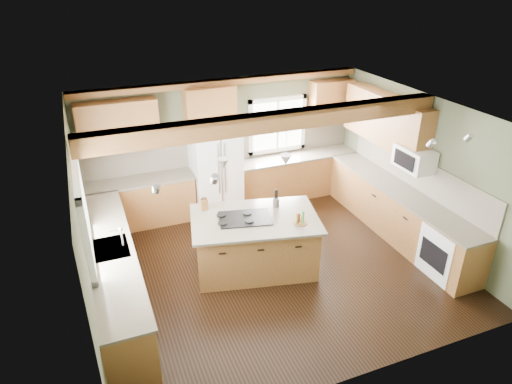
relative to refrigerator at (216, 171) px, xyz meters
name	(u,v)px	position (x,y,z in m)	size (l,w,h in m)	color
floor	(273,265)	(0.30, -2.12, -0.90)	(5.60, 5.60, 0.00)	black
ceiling	(276,114)	(0.30, -2.12, 1.70)	(5.60, 5.60, 0.00)	silver
wall_back	(224,143)	(0.30, 0.38, 0.40)	(5.60, 5.60, 0.00)	#4F553C
wall_left	(83,231)	(-2.50, -2.12, 0.40)	(5.00, 5.00, 0.00)	#4F553C
wall_right	(420,169)	(3.10, -2.12, 0.40)	(5.00, 5.00, 0.00)	#4F553C
ceiling_beam	(273,121)	(0.30, -2.04, 1.57)	(5.55, 0.26, 0.26)	brown
soffit_trim	(223,82)	(0.30, 0.28, 1.64)	(5.55, 0.20, 0.10)	brown
backsplash_back	(224,147)	(0.30, 0.36, 0.31)	(5.58, 0.03, 0.58)	brown
backsplash_right	(417,173)	(3.08, -2.07, 0.31)	(0.03, 3.70, 0.58)	brown
base_cab_back_left	(141,203)	(-1.49, 0.08, -0.46)	(2.02, 0.60, 0.88)	brown
counter_back_left	(138,181)	(-1.49, 0.08, 0.00)	(2.06, 0.64, 0.04)	#494235
base_cab_back_right	(296,176)	(1.79, 0.08, -0.46)	(2.62, 0.60, 0.88)	brown
counter_back_right	(297,156)	(1.79, 0.08, 0.00)	(2.66, 0.64, 0.04)	#494235
base_cab_left	(115,275)	(-2.20, -2.07, -0.46)	(0.60, 3.70, 0.88)	brown
counter_left	(110,249)	(-2.20, -2.07, 0.00)	(0.64, 3.74, 0.04)	#494235
base_cab_right	(398,213)	(2.80, -2.07, -0.46)	(0.60, 3.70, 0.88)	brown
counter_right	(401,191)	(2.80, -2.07, 0.00)	(0.64, 3.74, 0.04)	#494235
upper_cab_back_left	(118,126)	(-1.69, 0.21, 1.05)	(1.40, 0.35, 0.90)	brown
upper_cab_over_fridge	(210,105)	(0.00, 0.21, 1.25)	(0.96, 0.35, 0.70)	brown
upper_cab_right	(386,120)	(2.92, -1.22, 1.05)	(0.35, 2.20, 0.90)	brown
upper_cab_back_corner	(331,102)	(2.60, 0.21, 1.05)	(0.90, 0.35, 0.90)	brown
window_left	(82,213)	(-2.48, -2.07, 0.65)	(0.04, 1.60, 1.05)	white
window_back	(277,125)	(1.45, 0.36, 0.65)	(1.10, 0.04, 1.00)	white
sink	(110,249)	(-2.20, -2.07, 0.01)	(0.50, 0.65, 0.03)	#262628
faucet	(122,238)	(-2.02, -2.07, 0.15)	(0.02, 0.02, 0.28)	#B2B2B7
dishwasher	(128,336)	(-2.19, -3.37, -0.47)	(0.60, 0.60, 0.84)	white
oven	(448,251)	(2.79, -3.37, -0.47)	(0.60, 0.72, 0.84)	white
microwave	(414,158)	(2.88, -2.17, 0.65)	(0.40, 0.70, 0.38)	white
pendant_left	(223,164)	(-0.45, -1.93, 0.98)	(0.18, 0.18, 0.16)	#B2B2B7
pendant_right	(286,160)	(0.47, -2.14, 0.98)	(0.18, 0.18, 0.16)	#B2B2B7
refrigerator	(216,171)	(0.00, 0.00, 0.00)	(0.90, 0.74, 1.80)	white
island	(255,244)	(0.01, -2.04, -0.46)	(1.88, 1.15, 0.88)	olive
island_top	(255,219)	(0.01, -2.04, 0.00)	(2.00, 1.27, 0.04)	#494235
cooktop	(245,218)	(-0.14, -2.00, 0.03)	(0.81, 0.54, 0.02)	black
knife_block	(204,204)	(-0.65, -1.48, 0.11)	(0.11, 0.08, 0.19)	#58311A
utensil_crock	(276,203)	(0.48, -1.81, 0.09)	(0.11, 0.11, 0.14)	#372F2C
bottle_tray	(300,218)	(0.60, -2.45, 0.12)	(0.22, 0.22, 0.20)	brown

